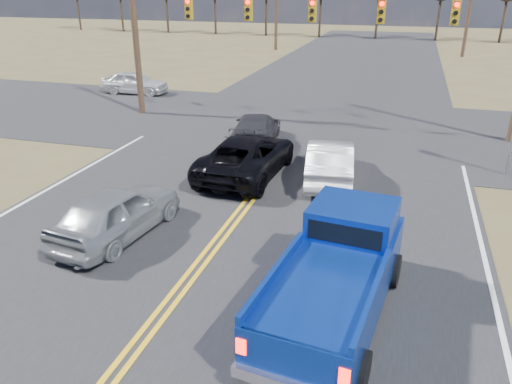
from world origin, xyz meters
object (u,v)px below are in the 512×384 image
(dgrey_car_queue, at_px, (256,129))
(pickup_truck, at_px, (337,273))
(white_car_queue, at_px, (330,161))
(cross_car_west, at_px, (135,82))
(black_suv, at_px, (247,156))
(silver_suv, at_px, (117,212))

(dgrey_car_queue, bearing_deg, pickup_truck, 105.07)
(pickup_truck, height_order, white_car_queue, pickup_truck)
(white_car_queue, bearing_deg, cross_car_west, -46.52)
(pickup_truck, distance_m, cross_car_west, 24.30)
(black_suv, relative_size, cross_car_west, 1.29)
(white_car_queue, relative_size, cross_car_west, 1.07)
(black_suv, xyz_separation_m, dgrey_car_queue, (-0.77, 3.68, -0.07))
(pickup_truck, distance_m, white_car_queue, 7.76)
(pickup_truck, xyz_separation_m, cross_car_west, (-15.34, 18.85, -0.28))
(pickup_truck, distance_m, black_suv, 8.46)
(white_car_queue, bearing_deg, pickup_truck, 92.17)
(black_suv, bearing_deg, cross_car_west, -43.74)
(white_car_queue, xyz_separation_m, cross_car_west, (-13.99, 11.21, -0.03))
(black_suv, distance_m, dgrey_car_queue, 3.76)
(dgrey_car_queue, height_order, cross_car_west, cross_car_west)
(cross_car_west, bearing_deg, white_car_queue, -131.24)
(pickup_truck, height_order, silver_suv, pickup_truck)
(pickup_truck, distance_m, silver_suv, 6.48)
(pickup_truck, height_order, cross_car_west, pickup_truck)
(white_car_queue, bearing_deg, black_suv, -0.98)
(silver_suv, xyz_separation_m, black_suv, (1.95, 5.52, 0.01))
(dgrey_car_queue, relative_size, cross_car_west, 1.11)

